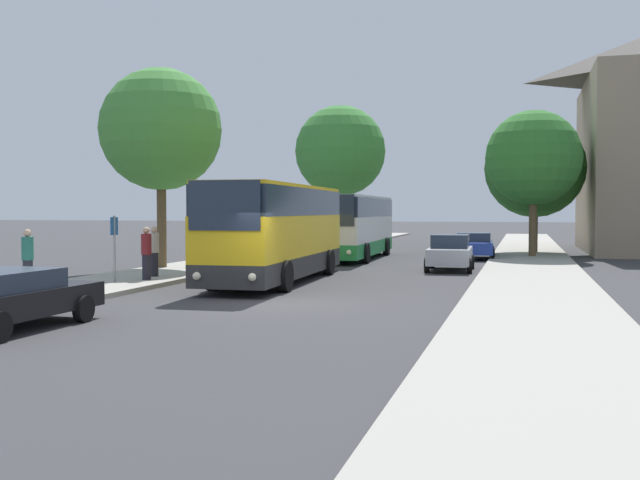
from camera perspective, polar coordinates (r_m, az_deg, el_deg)
The scene contains 16 objects.
ground_plane at distance 20.81m, azimuth -3.47°, elevation -4.81°, with size 300.00×300.00×0.00m, color #38383A.
sidewalk_left at distance 23.97m, azimuth -19.57°, elevation -3.83°, with size 4.00×120.00×0.15m, color #A39E93.
sidewalk_right at distance 19.73m, azimuth 16.26°, elevation -5.07°, with size 4.00×120.00×0.15m, color #A39E93.
bus_front at distance 26.79m, azimuth -3.32°, elevation 0.72°, with size 3.01×11.01×3.46m.
bus_middle at distance 39.62m, azimuth 2.61°, elevation 1.12°, with size 2.98×11.59×3.31m.
parked_car_left_curb at distance 17.38m, azimuth -22.89°, elevation -4.08°, with size 2.17×4.61×1.29m.
parked_car_right_near at distance 32.31m, azimuth 9.89°, elevation -0.91°, with size 2.01×4.02×1.53m.
parked_car_right_far at distance 40.45m, azimuth 11.64°, elevation -0.37°, with size 2.30×4.74×1.38m.
bus_stop_sign at distance 26.19m, azimuth -15.40°, elevation -0.04°, with size 0.08×0.45×2.24m.
pedestrian_waiting_near at distance 24.93m, azimuth -21.38°, elevation -1.30°, with size 0.36×0.36×1.83m.
pedestrian_waiting_far at distance 26.73m, azimuth -13.09°, elevation -0.97°, with size 0.36×0.36×1.84m.
pedestrian_walking_back at distance 28.01m, azimuth -12.52°, elevation -0.83°, with size 0.36×0.36×1.82m.
tree_left_near at distance 55.44m, azimuth 1.56°, elevation 6.79°, with size 6.66×6.66×10.13m.
tree_left_far at distance 32.62m, azimuth -12.03°, elevation 8.22°, with size 5.15×5.15×8.42m.
tree_right_near at distance 41.25m, azimuth 15.95°, elevation 6.03°, with size 5.01×5.01×7.70m.
tree_right_mid at distance 45.03m, azimuth 16.06°, elevation 5.31°, with size 5.73×5.73×7.75m.
Camera 1 is at (6.61, -19.57, 2.57)m, focal length 42.00 mm.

